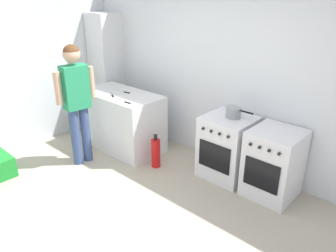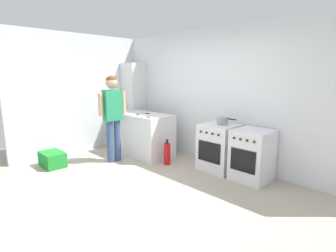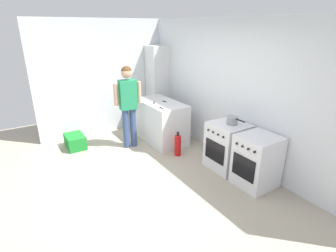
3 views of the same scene
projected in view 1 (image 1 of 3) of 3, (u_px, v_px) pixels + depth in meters
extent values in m
plane|color=#ADA38E|center=(120.00, 218.00, 3.66)|extent=(8.00, 8.00, 0.00)
cube|color=silver|center=(225.00, 73.00, 4.47)|extent=(6.00, 0.10, 2.60)
cube|color=silver|center=(26.00, 64.00, 5.04)|extent=(0.10, 3.10, 2.60)
cube|color=silver|center=(122.00, 121.00, 5.14)|extent=(1.30, 0.70, 0.90)
cube|color=silver|center=(227.00, 147.00, 4.35)|extent=(0.62, 0.60, 0.85)
cube|color=black|center=(214.00, 157.00, 4.15)|extent=(0.46, 0.01, 0.36)
cylinder|color=black|center=(215.00, 117.00, 4.19)|extent=(0.20, 0.20, 0.01)
cylinder|color=black|center=(234.00, 123.00, 4.02)|extent=(0.20, 0.20, 0.01)
cylinder|color=black|center=(226.00, 113.00, 4.35)|extent=(0.20, 0.20, 0.01)
cylinder|color=black|center=(244.00, 118.00, 4.18)|extent=(0.20, 0.20, 0.01)
cylinder|color=black|center=(203.00, 129.00, 4.13)|extent=(0.04, 0.02, 0.04)
cylinder|color=black|center=(211.00, 131.00, 4.05)|extent=(0.04, 0.02, 0.04)
cylinder|color=black|center=(219.00, 134.00, 3.97)|extent=(0.04, 0.02, 0.04)
cylinder|color=black|center=(228.00, 137.00, 3.90)|extent=(0.04, 0.02, 0.04)
cube|color=silver|center=(274.00, 164.00, 3.94)|extent=(0.57, 0.60, 0.85)
cube|color=black|center=(261.00, 175.00, 3.75)|extent=(0.43, 0.01, 0.36)
cylinder|color=black|center=(263.00, 132.00, 3.78)|extent=(0.18, 0.18, 0.01)
cylinder|color=black|center=(284.00, 138.00, 3.62)|extent=(0.18, 0.18, 0.01)
cylinder|color=black|center=(272.00, 126.00, 3.94)|extent=(0.18, 0.18, 0.01)
cylinder|color=black|center=(293.00, 132.00, 3.78)|extent=(0.18, 0.18, 0.01)
cylinder|color=black|center=(250.00, 144.00, 3.71)|extent=(0.04, 0.02, 0.04)
cylinder|color=black|center=(259.00, 147.00, 3.64)|extent=(0.04, 0.02, 0.04)
cylinder|color=black|center=(269.00, 151.00, 3.57)|extent=(0.04, 0.02, 0.04)
cylinder|color=black|center=(279.00, 154.00, 3.50)|extent=(0.04, 0.02, 0.04)
cylinder|color=gray|center=(233.00, 112.00, 4.15)|extent=(0.19, 0.19, 0.14)
cylinder|color=black|center=(247.00, 112.00, 4.02)|extent=(0.18, 0.02, 0.02)
cube|color=silver|center=(119.00, 100.00, 4.65)|extent=(0.24, 0.05, 0.01)
cube|color=black|center=(128.00, 103.00, 4.54)|extent=(0.11, 0.03, 0.01)
cube|color=silver|center=(118.00, 91.00, 5.06)|extent=(0.22, 0.07, 0.01)
cube|color=black|center=(127.00, 92.00, 4.98)|extent=(0.11, 0.04, 0.01)
cube|color=silver|center=(111.00, 94.00, 4.93)|extent=(0.14, 0.10, 0.01)
cube|color=black|center=(113.00, 96.00, 4.82)|extent=(0.11, 0.08, 0.01)
cylinder|color=#384C7A|center=(76.00, 137.00, 4.65)|extent=(0.13, 0.13, 0.84)
cylinder|color=#384C7A|center=(86.00, 134.00, 4.75)|extent=(0.13, 0.13, 0.84)
cube|color=#268C59|center=(75.00, 87.00, 4.42)|extent=(0.24, 0.36, 0.60)
cylinder|color=tan|center=(58.00, 88.00, 4.26)|extent=(0.09, 0.09, 0.44)
cylinder|color=tan|center=(91.00, 82.00, 4.55)|extent=(0.09, 0.09, 0.44)
sphere|color=tan|center=(72.00, 54.00, 4.24)|extent=(0.23, 0.23, 0.23)
sphere|color=brown|center=(71.00, 53.00, 4.24)|extent=(0.22, 0.22, 0.22)
cylinder|color=red|center=(156.00, 153.00, 4.65)|extent=(0.13, 0.13, 0.42)
cylinder|color=black|center=(155.00, 137.00, 4.55)|extent=(0.05, 0.05, 0.08)
cube|color=silver|center=(107.00, 71.00, 5.84)|extent=(0.48, 0.44, 2.00)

